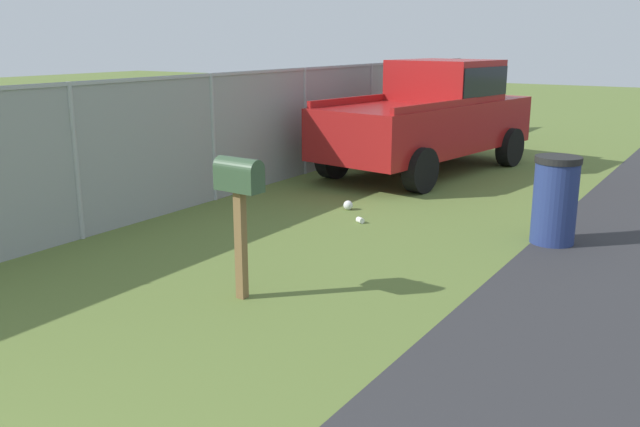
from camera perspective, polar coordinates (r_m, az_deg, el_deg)
The scene contains 6 objects.
mailbox at distance 6.44m, azimuth -6.82°, elevation 2.24°, with size 0.23×0.49×1.40m.
pickup_truck at distance 13.19m, azimuth 9.41°, elevation 8.32°, with size 5.18×2.71×2.09m.
trash_bin at distance 8.81m, azimuth 19.19°, elevation 1.08°, with size 0.56×0.56×1.09m.
fence_section at distance 11.66m, azimuth -4.82°, elevation 7.45°, with size 18.00×0.07×1.97m.
litter_bag_near_hydrant at distance 10.09m, azimuth 2.38°, elevation 0.70°, with size 0.14×0.14×0.14m, color silver.
litter_cup_midfield_b at distance 9.38m, azimuth 3.40°, elevation -0.56°, with size 0.08×0.08×0.10m, color white.
Camera 1 is at (0.18, -3.03, 2.46)m, focal length 37.99 mm.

